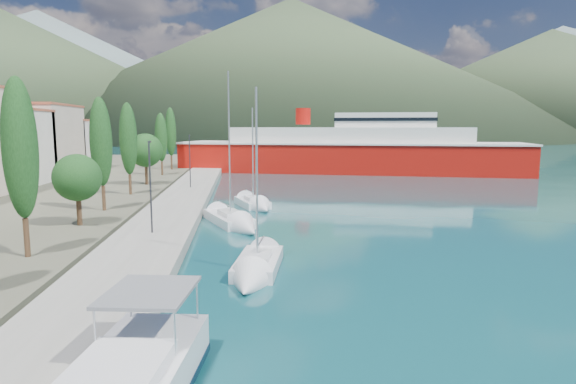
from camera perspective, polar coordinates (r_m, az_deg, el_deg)
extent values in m
plane|color=#10464D|center=(137.51, -4.24, 4.45)|extent=(1400.00, 1400.00, 0.00)
cube|color=gray|center=(44.28, -13.20, -2.05)|extent=(5.00, 88.00, 0.80)
cone|color=slate|center=(686.75, -27.23, 12.49)|extent=(640.00, 640.00, 150.00)
cone|color=slate|center=(706.98, 1.33, 14.38)|extent=(760.00, 760.00, 180.00)
cone|color=slate|center=(750.87, 29.47, 11.48)|extent=(640.00, 640.00, 140.00)
cone|color=#38492E|center=(422.41, 0.40, 14.47)|extent=(480.00, 480.00, 115.00)
cone|color=#38492E|center=(477.88, 28.52, 11.26)|extent=(420.00, 420.00, 90.00)
cube|color=silver|center=(67.82, -30.90, 4.46)|extent=(9.00, 11.00, 9.00)
cube|color=beige|center=(77.88, -27.47, 5.34)|extent=(9.00, 13.00, 10.00)
cube|color=#9E5138|center=(77.92, -27.71, 9.12)|extent=(9.20, 13.20, 0.30)
cube|color=silver|center=(88.21, -24.78, 5.02)|extent=(9.00, 10.00, 8.00)
cube|color=#9E5138|center=(88.17, -24.93, 7.71)|extent=(9.20, 10.20, 0.30)
cylinder|color=#47301E|center=(29.95, -28.56, -4.76)|extent=(0.30, 0.30, 2.14)
ellipsoid|color=#1A4319|center=(29.36, -29.17, 4.56)|extent=(1.80, 1.80, 7.59)
cylinder|color=#47301E|center=(37.85, -23.51, -2.05)|extent=(0.36, 0.36, 2.11)
sphere|color=#1A4319|center=(37.55, -23.71, 1.58)|extent=(3.38, 3.38, 3.38)
cylinder|color=#47301E|center=(43.81, -20.99, -0.68)|extent=(0.30, 0.30, 2.10)
ellipsoid|color=#1A4319|center=(43.41, -21.30, 5.58)|extent=(1.80, 1.80, 7.46)
cylinder|color=#47301E|center=(53.30, -18.19, 0.86)|extent=(0.30, 0.30, 2.11)
ellipsoid|color=#1A4319|center=(52.98, -18.41, 6.01)|extent=(1.80, 1.80, 7.47)
cylinder|color=#47301E|center=(61.86, -16.42, 2.05)|extent=(0.36, 0.36, 2.57)
sphere|color=#1A4319|center=(61.66, -16.53, 4.76)|extent=(4.11, 4.11, 4.11)
cylinder|color=#47301E|center=(73.43, -14.70, 2.73)|extent=(0.30, 0.30, 2.00)
ellipsoid|color=#1A4319|center=(73.19, -14.82, 6.28)|extent=(1.80, 1.80, 7.10)
cylinder|color=#47301E|center=(83.12, -13.63, 3.41)|extent=(0.30, 0.30, 2.26)
ellipsoid|color=#1A4319|center=(82.91, -13.74, 6.95)|extent=(1.80, 1.80, 8.01)
cylinder|color=#2D2D33|center=(32.76, -15.99, 0.48)|extent=(0.12, 0.12, 6.00)
cube|color=#2D2D33|center=(32.78, -16.11, 5.75)|extent=(0.15, 0.50, 0.12)
cylinder|color=#2D2D33|center=(56.79, -11.56, 3.56)|extent=(0.12, 0.12, 6.00)
cube|color=#2D2D33|center=(56.91, -11.62, 6.59)|extent=(0.15, 0.50, 0.12)
cube|color=silver|center=(13.57, -19.98, -19.80)|extent=(2.76, 3.79, 0.44)
cube|color=slate|center=(15.50, -16.10, -11.28)|extent=(2.91, 3.31, 0.11)
cube|color=silver|center=(26.75, -3.51, -8.61)|extent=(3.15, 5.72, 0.87)
cube|color=silver|center=(26.25, -3.64, -7.62)|extent=(1.70, 2.37, 0.34)
cylinder|color=silver|center=(25.44, -3.73, 2.03)|extent=(0.12, 0.12, 9.13)
cone|color=silver|center=(23.49, -4.77, -10.96)|extent=(2.63, 2.88, 2.21)
cube|color=silver|center=(39.48, -7.04, -3.29)|extent=(4.50, 6.98, 0.93)
cube|color=silver|center=(38.96, -6.85, -2.51)|extent=(2.24, 2.96, 0.36)
cylinder|color=silver|center=(38.38, -6.98, 5.62)|extent=(0.12, 0.12, 11.33)
cone|color=silver|center=(35.61, -4.86, -4.47)|extent=(3.28, 3.70, 2.37)
cube|color=silver|center=(47.59, -4.26, -1.38)|extent=(3.62, 5.61, 0.89)
cube|color=silver|center=(47.18, -4.14, -0.74)|extent=(1.88, 2.37, 0.35)
cylinder|color=silver|center=(46.74, -4.20, 4.48)|extent=(0.12, 0.12, 8.89)
cone|color=silver|center=(44.48, -2.99, -2.01)|extent=(2.85, 2.95, 2.27)
cube|color=#AF110B|center=(84.12, 7.17, 3.86)|extent=(58.97, 27.83, 5.59)
cube|color=silver|center=(83.98, 7.20, 5.77)|extent=(59.46, 28.29, 0.30)
cube|color=silver|center=(83.95, 7.22, 6.58)|extent=(41.16, 20.81, 3.00)
cube|color=silver|center=(83.77, 11.39, 8.34)|extent=(17.66, 11.70, 2.40)
cylinder|color=#AF110B|center=(84.85, 1.80, 8.95)|extent=(2.60, 2.60, 2.80)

